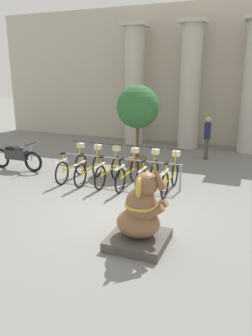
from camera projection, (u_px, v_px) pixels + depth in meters
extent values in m
plane|color=slate|center=(119.00, 213.00, 7.49)|extent=(60.00, 60.00, 0.00)
cube|color=#BCB29E|center=(195.00, 76.00, 14.34)|extent=(20.00, 0.20, 6.00)
cylinder|color=#BCB7A8|center=(135.00, 88.00, 14.46)|extent=(0.84, 0.84, 5.00)
cube|color=#BCB7A8|center=(135.00, 24.00, 13.75)|extent=(1.06, 1.06, 0.16)
cylinder|color=#BCB7A8|center=(190.00, 88.00, 13.58)|extent=(0.84, 0.84, 5.00)
cube|color=#BCB7A8|center=(194.00, 21.00, 12.87)|extent=(1.06, 1.06, 0.16)
cylinder|color=gray|center=(67.00, 165.00, 10.04)|extent=(0.05, 0.05, 0.75)
cylinder|color=gray|center=(180.00, 178.00, 8.78)|extent=(0.05, 0.05, 0.75)
cylinder|color=gray|center=(120.00, 159.00, 9.30)|extent=(3.61, 0.04, 0.04)
torus|color=black|center=(81.00, 164.00, 10.30)|extent=(0.05, 0.69, 0.69)
torus|color=black|center=(62.00, 173.00, 9.33)|extent=(0.05, 0.69, 0.69)
cube|color=yellow|center=(72.00, 167.00, 9.80)|extent=(0.04, 0.98, 0.04)
cube|color=silver|center=(61.00, 161.00, 9.23)|extent=(0.06, 0.58, 0.03)
cylinder|color=yellow|center=(63.00, 163.00, 9.34)|extent=(0.03, 0.03, 0.55)
cube|color=black|center=(63.00, 153.00, 9.26)|extent=(0.08, 0.18, 0.04)
cylinder|color=yellow|center=(80.00, 153.00, 10.16)|extent=(0.03, 0.03, 0.73)
cylinder|color=black|center=(79.00, 142.00, 10.06)|extent=(0.48, 0.03, 0.03)
cube|color=silver|center=(81.00, 145.00, 10.19)|extent=(0.20, 0.16, 0.14)
torus|color=black|center=(98.00, 166.00, 10.07)|extent=(0.05, 0.69, 0.69)
torus|color=black|center=(80.00, 176.00, 9.10)|extent=(0.05, 0.69, 0.69)
cube|color=yellow|center=(89.00, 169.00, 9.57)|extent=(0.04, 0.98, 0.04)
cube|color=silver|center=(80.00, 163.00, 9.00)|extent=(0.06, 0.58, 0.03)
cylinder|color=yellow|center=(82.00, 165.00, 9.11)|extent=(0.03, 0.03, 0.55)
cube|color=black|center=(81.00, 155.00, 9.03)|extent=(0.08, 0.18, 0.04)
cylinder|color=yellow|center=(97.00, 155.00, 9.93)|extent=(0.03, 0.03, 0.73)
cylinder|color=black|center=(97.00, 143.00, 9.83)|extent=(0.48, 0.03, 0.03)
cube|color=silver|center=(98.00, 147.00, 9.96)|extent=(0.20, 0.16, 0.14)
torus|color=black|center=(116.00, 168.00, 9.88)|extent=(0.05, 0.69, 0.69)
torus|color=black|center=(100.00, 178.00, 8.91)|extent=(0.05, 0.69, 0.69)
cube|color=yellow|center=(108.00, 171.00, 9.38)|extent=(0.04, 0.98, 0.04)
cube|color=silver|center=(100.00, 165.00, 8.81)|extent=(0.06, 0.58, 0.03)
cylinder|color=yellow|center=(102.00, 167.00, 8.92)|extent=(0.03, 0.03, 0.55)
cube|color=black|center=(101.00, 157.00, 8.84)|extent=(0.08, 0.18, 0.04)
cylinder|color=yellow|center=(115.00, 156.00, 9.74)|extent=(0.03, 0.03, 0.73)
cylinder|color=black|center=(115.00, 144.00, 9.64)|extent=(0.48, 0.03, 0.03)
cube|color=silver|center=(117.00, 148.00, 9.77)|extent=(0.20, 0.16, 0.14)
torus|color=black|center=(134.00, 170.00, 9.64)|extent=(0.05, 0.69, 0.69)
torus|color=black|center=(120.00, 181.00, 8.68)|extent=(0.05, 0.69, 0.69)
cube|color=yellow|center=(128.00, 173.00, 9.15)|extent=(0.04, 0.98, 0.04)
cube|color=silver|center=(120.00, 168.00, 8.58)|extent=(0.06, 0.58, 0.03)
cylinder|color=yellow|center=(122.00, 170.00, 8.69)|extent=(0.03, 0.03, 0.55)
cube|color=black|center=(122.00, 159.00, 8.61)|extent=(0.08, 0.18, 0.04)
cylinder|color=yellow|center=(134.00, 158.00, 9.51)|extent=(0.03, 0.03, 0.73)
cylinder|color=black|center=(134.00, 146.00, 9.41)|extent=(0.48, 0.03, 0.03)
cube|color=silver|center=(135.00, 150.00, 9.54)|extent=(0.20, 0.16, 0.14)
torus|color=black|center=(155.00, 172.00, 9.47)|extent=(0.05, 0.69, 0.69)
torus|color=black|center=(142.00, 183.00, 8.51)|extent=(0.05, 0.69, 0.69)
cube|color=yellow|center=(149.00, 175.00, 8.98)|extent=(0.04, 0.98, 0.04)
cube|color=silver|center=(142.00, 169.00, 8.41)|extent=(0.06, 0.58, 0.03)
cylinder|color=yellow|center=(144.00, 172.00, 8.52)|extent=(0.03, 0.03, 0.55)
cube|color=black|center=(144.00, 161.00, 8.44)|extent=(0.08, 0.18, 0.04)
cylinder|color=yellow|center=(154.00, 160.00, 9.34)|extent=(0.03, 0.03, 0.73)
cylinder|color=black|center=(155.00, 147.00, 9.24)|extent=(0.48, 0.03, 0.03)
cube|color=silver|center=(156.00, 152.00, 9.37)|extent=(0.20, 0.16, 0.14)
torus|color=black|center=(175.00, 174.00, 9.25)|extent=(0.05, 0.69, 0.69)
torus|color=black|center=(165.00, 186.00, 8.29)|extent=(0.05, 0.69, 0.69)
cube|color=yellow|center=(170.00, 178.00, 8.76)|extent=(0.04, 0.98, 0.04)
cube|color=silver|center=(165.00, 172.00, 8.19)|extent=(0.06, 0.58, 0.03)
cylinder|color=yellow|center=(166.00, 174.00, 8.30)|extent=(0.03, 0.03, 0.55)
cube|color=black|center=(166.00, 163.00, 8.22)|extent=(0.08, 0.18, 0.04)
cylinder|color=yellow|center=(175.00, 162.00, 9.12)|extent=(0.03, 0.03, 0.73)
cylinder|color=black|center=(176.00, 149.00, 9.02)|extent=(0.48, 0.03, 0.03)
cube|color=silver|center=(176.00, 153.00, 9.15)|extent=(0.20, 0.16, 0.14)
cube|color=#4C4742|center=(138.00, 240.00, 6.10)|extent=(1.05, 1.05, 0.18)
ellipsoid|color=brown|center=(138.00, 223.00, 6.00)|extent=(0.81, 0.72, 0.53)
ellipsoid|color=brown|center=(141.00, 205.00, 5.89)|extent=(0.57, 0.53, 0.67)
sphere|color=brown|center=(146.00, 184.00, 5.74)|extent=(0.43, 0.43, 0.43)
ellipsoid|color=gold|center=(147.00, 180.00, 5.95)|extent=(0.08, 0.31, 0.36)
ellipsoid|color=gold|center=(139.00, 187.00, 5.57)|extent=(0.08, 0.31, 0.36)
cone|color=brown|center=(157.00, 175.00, 5.62)|extent=(0.37, 0.15, 0.54)
cylinder|color=brown|center=(157.00, 208.00, 5.92)|extent=(0.43, 0.14, 0.38)
cylinder|color=brown|center=(153.00, 213.00, 5.70)|extent=(0.43, 0.14, 0.38)
torus|color=gold|center=(141.00, 205.00, 5.89)|extent=(0.61, 0.61, 0.05)
torus|color=black|center=(33.00, 162.00, 10.59)|extent=(0.68, 0.09, 0.68)
torus|color=black|center=(1.00, 158.00, 11.06)|extent=(0.68, 0.09, 0.68)
cube|color=#2D2D33|center=(16.00, 154.00, 10.78)|extent=(0.79, 0.22, 0.32)
ellipsoid|color=#2D2D33|center=(18.00, 149.00, 10.69)|extent=(0.40, 0.20, 0.20)
cube|color=black|center=(11.00, 148.00, 10.79)|extent=(0.36, 0.18, 0.08)
cylinder|color=#99999E|center=(31.00, 153.00, 10.53)|extent=(0.04, 0.04, 0.56)
cylinder|color=black|center=(30.00, 144.00, 10.45)|extent=(0.03, 0.55, 0.03)
cylinder|color=brown|center=(207.00, 149.00, 12.24)|extent=(0.11, 0.11, 0.78)
cylinder|color=brown|center=(206.00, 150.00, 12.08)|extent=(0.11, 0.11, 0.78)
cube|color=#1E284C|center=(208.00, 131.00, 11.97)|extent=(0.20, 0.32, 0.58)
sphere|color=tan|center=(208.00, 120.00, 11.86)|extent=(0.21, 0.21, 0.21)
cylinder|color=#1E284C|center=(208.00, 129.00, 12.14)|extent=(0.07, 0.07, 0.52)
cylinder|color=#1E284C|center=(207.00, 131.00, 11.79)|extent=(0.07, 0.07, 0.52)
cylinder|color=brown|center=(137.00, 161.00, 11.40)|extent=(0.64, 0.64, 0.31)
cylinder|color=brown|center=(138.00, 141.00, 11.20)|extent=(0.10, 0.10, 1.14)
sphere|color=#2D6633|center=(138.00, 107.00, 10.88)|extent=(1.42, 1.42, 1.42)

